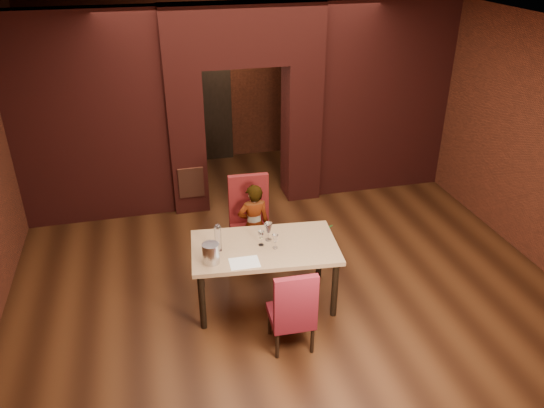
{
  "coord_description": "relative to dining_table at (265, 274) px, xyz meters",
  "views": [
    {
      "loc": [
        -1.55,
        -6.01,
        4.17
      ],
      "look_at": [
        -0.05,
        0.0,
        0.92
      ],
      "focal_mm": 35.0,
      "sensor_mm": 36.0,
      "label": 1
    }
  ],
  "objects": [
    {
      "name": "wing_wall_right",
      "position": [
        2.7,
        2.81,
        1.2
      ],
      "size": [
        2.28,
        0.35,
        3.2
      ],
      "primitive_type": "cube",
      "color": "maroon",
      "rests_on": "ground"
    },
    {
      "name": "pillar_right",
      "position": [
        1.29,
        2.81,
        0.75
      ],
      "size": [
        0.55,
        0.55,
        2.3
      ],
      "primitive_type": "cube",
      "color": "maroon",
      "rests_on": "ground"
    },
    {
      "name": "wine_glass_c",
      "position": [
        0.11,
        -0.08,
        0.5
      ],
      "size": [
        0.07,
        0.07,
        0.18
      ],
      "primitive_type": null,
      "color": "white",
      "rests_on": "dining_table"
    },
    {
      "name": "chair_near",
      "position": [
        0.1,
        -0.81,
        0.11
      ],
      "size": [
        0.48,
        0.48,
        1.03
      ],
      "primitive_type": "cube",
      "rotation": [
        0.0,
        0.0,
        3.11
      ],
      "color": "maroon",
      "rests_on": "ground"
    },
    {
      "name": "wine_glass_a",
      "position": [
        -0.04,
        0.02,
        0.5
      ],
      "size": [
        0.08,
        0.08,
        0.19
      ],
      "primitive_type": null,
      "color": "white",
      "rests_on": "dining_table"
    },
    {
      "name": "wine_bucket",
      "position": [
        -0.66,
        -0.2,
        0.52
      ],
      "size": [
        0.19,
        0.19,
        0.24
      ],
      "primitive_type": "cylinder",
      "color": "#B8B8BF",
      "rests_on": "dining_table"
    },
    {
      "name": "rear_door",
      "position": [
        -0.06,
        4.75,
        0.65
      ],
      "size": [
        0.9,
        0.08,
        2.1
      ],
      "primitive_type": "cube",
      "color": "black",
      "rests_on": "ground"
    },
    {
      "name": "wing_wall_left",
      "position": [
        -2.02,
        2.81,
        1.2
      ],
      "size": [
        2.28,
        0.35,
        3.2
      ],
      "primitive_type": "cube",
      "color": "maroon",
      "rests_on": "ground"
    },
    {
      "name": "rear_door_frame",
      "position": [
        -0.06,
        4.71,
        0.65
      ],
      "size": [
        1.02,
        0.04,
        2.22
      ],
      "primitive_type": "cube",
      "color": "black",
      "rests_on": "ground"
    },
    {
      "name": "person_seated",
      "position": [
        0.06,
        0.87,
        0.19
      ],
      "size": [
        0.45,
        0.31,
        1.2
      ],
      "primitive_type": "imported",
      "rotation": [
        0.0,
        0.0,
        3.2
      ],
      "color": "white",
      "rests_on": "ground"
    },
    {
      "name": "lintel",
      "position": [
        0.34,
        2.81,
        2.35
      ],
      "size": [
        2.45,
        0.55,
        0.9
      ],
      "primitive_type": "cube",
      "color": "maroon",
      "rests_on": "ground"
    },
    {
      "name": "dining_table",
      "position": [
        0.0,
        0.0,
        0.0
      ],
      "size": [
        1.81,
        1.14,
        0.81
      ],
      "primitive_type": "cube",
      "rotation": [
        0.0,
        0.0,
        -0.1
      ],
      "color": "tan",
      "rests_on": "ground"
    },
    {
      "name": "wine_glass_b",
      "position": [
        0.07,
        0.11,
        0.52
      ],
      "size": [
        0.09,
        0.09,
        0.23
      ],
      "primitive_type": null,
      "color": "silver",
      "rests_on": "dining_table"
    },
    {
      "name": "pillar_left",
      "position": [
        -0.61,
        2.81,
        0.75
      ],
      "size": [
        0.55,
        0.55,
        2.3
      ],
      "primitive_type": "cube",
      "color": "maroon",
      "rests_on": "ground"
    },
    {
      "name": "wall_back",
      "position": [
        0.34,
        4.81,
        1.2
      ],
      "size": [
        7.0,
        0.04,
        3.2
      ],
      "primitive_type": "cube",
      "color": "maroon",
      "rests_on": "ground"
    },
    {
      "name": "water_bottle",
      "position": [
        -0.55,
        0.03,
        0.57
      ],
      "size": [
        0.08,
        0.08,
        0.34
      ],
      "primitive_type": "cylinder",
      "color": "white",
      "rests_on": "dining_table"
    },
    {
      "name": "potted_plant",
      "position": [
        1.07,
        1.03,
        -0.22
      ],
      "size": [
        0.43,
        0.41,
        0.37
      ],
      "primitive_type": "imported",
      "rotation": [
        0.0,
        0.0,
        0.53
      ],
      "color": "#36712C",
      "rests_on": "ground"
    },
    {
      "name": "wall_front",
      "position": [
        0.34,
        -3.19,
        1.2
      ],
      "size": [
        7.0,
        0.04,
        3.2
      ],
      "primitive_type": "cube",
      "color": "maroon",
      "rests_on": "ground"
    },
    {
      "name": "floor",
      "position": [
        0.34,
        0.81,
        -0.4
      ],
      "size": [
        8.0,
        8.0,
        0.0
      ],
      "primitive_type": "plane",
      "color": "#412210",
      "rests_on": "ground"
    },
    {
      "name": "vent_panel",
      "position": [
        -0.61,
        2.51,
        0.15
      ],
      "size": [
        0.4,
        0.03,
        0.5
      ],
      "primitive_type": "cube",
      "color": "brown",
      "rests_on": "ground"
    },
    {
      "name": "chair_far",
      "position": [
        0.04,
        0.93,
        0.2
      ],
      "size": [
        0.58,
        0.58,
        1.21
      ],
      "primitive_type": "cube",
      "rotation": [
        0.0,
        0.0,
        -0.05
      ],
      "color": "maroon",
      "rests_on": "ground"
    },
    {
      "name": "tasting_sheet",
      "position": [
        -0.31,
        -0.3,
        0.41
      ],
      "size": [
        0.34,
        0.25,
        0.0
      ],
      "primitive_type": "cube",
      "rotation": [
        0.0,
        0.0,
        -0.03
      ],
      "color": "white",
      "rests_on": "dining_table"
    },
    {
      "name": "wall_right",
      "position": [
        3.84,
        0.81,
        1.2
      ],
      "size": [
        0.04,
        8.0,
        3.2
      ],
      "primitive_type": "cube",
      "color": "maroon",
      "rests_on": "ground"
    },
    {
      "name": "ceiling",
      "position": [
        0.34,
        0.81,
        2.8
      ],
      "size": [
        7.0,
        8.0,
        0.04
      ],
      "primitive_type": "cube",
      "color": "silver",
      "rests_on": "ground"
    }
  ]
}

